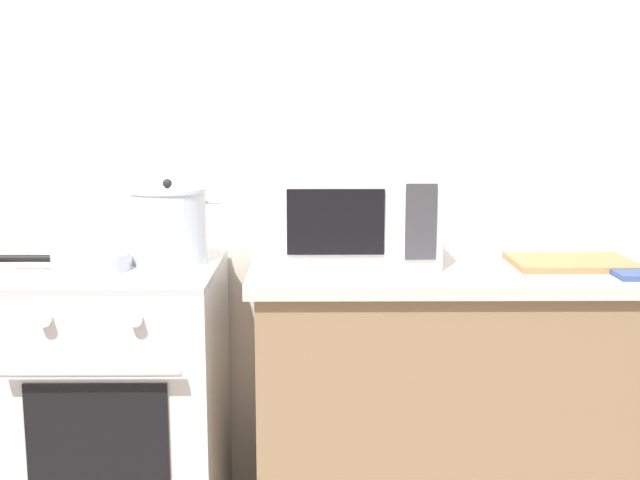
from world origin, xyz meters
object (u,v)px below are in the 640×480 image
(cutting_board, at_px, (571,262))
(stock_pot, at_px, (169,225))
(frying_pan, at_px, (88,262))
(microwave, at_px, (353,213))
(stove, at_px, (124,411))

(cutting_board, bearing_deg, stock_pot, 176.73)
(frying_pan, distance_m, microwave, 0.81)
(stove, xyz_separation_m, microwave, (0.72, 0.08, 0.61))
(stock_pot, xyz_separation_m, microwave, (0.57, 0.01, 0.03))
(frying_pan, distance_m, cutting_board, 1.45)
(stove, relative_size, cutting_board, 2.56)
(stock_pot, bearing_deg, frying_pan, -151.05)
(stock_pot, bearing_deg, microwave, 0.79)
(stock_pot, bearing_deg, cutting_board, -3.27)
(stove, xyz_separation_m, cutting_board, (1.37, 0.00, 0.47))
(microwave, distance_m, cutting_board, 0.68)
(stove, xyz_separation_m, stock_pot, (0.14, 0.07, 0.58))
(stove, relative_size, frying_pan, 2.15)
(frying_pan, bearing_deg, stock_pot, 28.95)
(cutting_board, bearing_deg, stove, -179.95)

